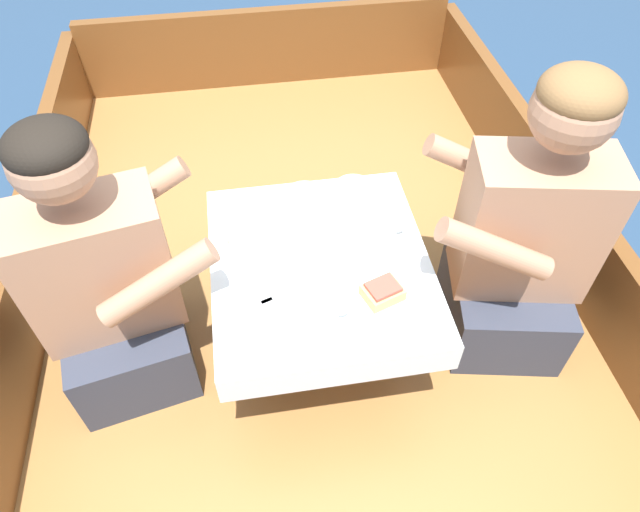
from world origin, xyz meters
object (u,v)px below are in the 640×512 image
object	(u,v)px
person_port	(109,287)
coffee_cup_port	(386,229)
sandwich	(383,292)
coffee_cup_starboard	(327,313)
tin_can	(238,239)
person_starboard	(522,243)

from	to	relation	value
person_port	coffee_cup_port	distance (m)	0.84
sandwich	coffee_cup_starboard	size ratio (longest dim) A/B	1.34
person_port	tin_can	bearing A→B (deg)	0.03
coffee_cup_starboard	coffee_cup_port	bearing A→B (deg)	50.84
person_starboard	coffee_cup_starboard	world-z (taller)	person_starboard
person_starboard	coffee_cup_port	size ratio (longest dim) A/B	10.37
coffee_cup_port	tin_can	size ratio (longest dim) A/B	1.44
person_port	sandwich	xyz separation A→B (m)	(0.77, -0.19, 0.07)
coffee_cup_starboard	tin_can	xyz separation A→B (m)	(-0.22, 0.32, -0.01)
person_starboard	coffee_cup_starboard	distance (m)	0.67
person_starboard	coffee_cup_starboard	xyz separation A→B (m)	(-0.64, -0.20, 0.04)
coffee_cup_port	coffee_cup_starboard	size ratio (longest dim) A/B	1.03
coffee_cup_starboard	person_port	bearing A→B (deg)	158.05
coffee_cup_port	tin_can	world-z (taller)	coffee_cup_port
person_port	tin_can	size ratio (longest dim) A/B	14.27
sandwich	tin_can	bearing A→B (deg)	144.64
sandwich	coffee_cup_port	size ratio (longest dim) A/B	1.30
coffee_cup_port	tin_can	bearing A→B (deg)	175.04
person_starboard	sandwich	xyz separation A→B (m)	(-0.48, -0.15, 0.04)
person_port	tin_can	world-z (taller)	person_port
sandwich	tin_can	distance (m)	0.47
person_port	coffee_cup_starboard	distance (m)	0.66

